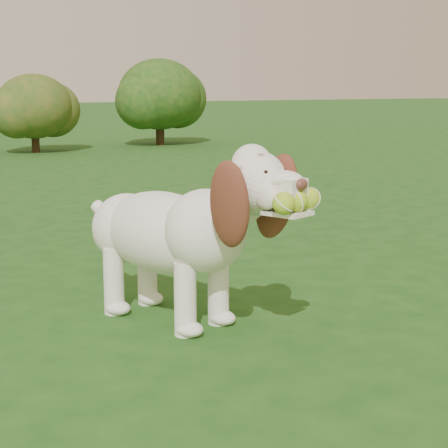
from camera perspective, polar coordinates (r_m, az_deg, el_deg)
name	(u,v)px	position (r m, az deg, el deg)	size (l,w,h in m)	color
ground	(56,308)	(3.86, -12.71, -6.23)	(80.00, 80.00, 0.00)	#184614
dog	(180,227)	(3.43, -3.34, -0.24)	(0.76, 1.28, 0.86)	white
shrub_c	(34,106)	(12.52, -14.29, 8.68)	(1.22, 1.22, 1.26)	#382314
shrub_d	(159,94)	(13.71, -4.94, 9.81)	(1.49, 1.49, 1.55)	#382314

